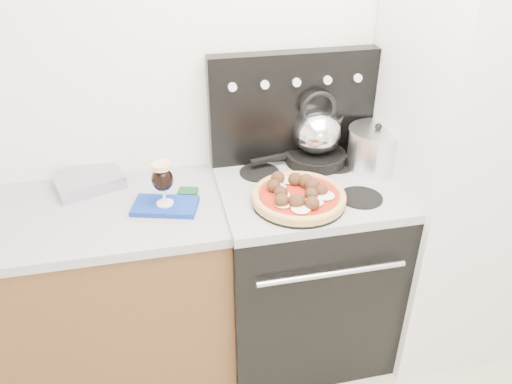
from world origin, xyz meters
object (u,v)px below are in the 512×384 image
object	(u,v)px
fridge	(459,165)
beer_glass	(163,184)
stove_body	(302,271)
stock_pot	(375,150)
oven_mitt	(165,206)
base_cabinet	(62,304)
pizza_pan	(298,202)
tea_kettle	(318,128)
skillet	(316,157)
pizza	(299,195)

from	to	relation	value
fridge	beer_glass	world-z (taller)	fridge
stove_body	stock_pot	distance (m)	0.67
oven_mitt	stock_pot	world-z (taller)	stock_pot
base_cabinet	pizza_pan	world-z (taller)	pizza_pan
fridge	beer_glass	distance (m)	1.31
fridge	tea_kettle	size ratio (longest dim) A/B	7.75
beer_glass	skillet	xyz separation A→B (m)	(0.71, 0.22, -0.07)
skillet	tea_kettle	bearing A→B (deg)	0.00
beer_glass	skillet	size ratio (longest dim) A/B	0.67
fridge	pizza_pan	bearing A→B (deg)	-172.32
fridge	oven_mitt	size ratio (longest dim) A/B	7.39
base_cabinet	pizza_pan	distance (m)	1.15
pizza_pan	pizza	world-z (taller)	pizza
oven_mitt	pizza	size ratio (longest dim) A/B	0.68
beer_glass	skillet	world-z (taller)	beer_glass
tea_kettle	pizza_pan	bearing A→B (deg)	-117.83
beer_glass	pizza_pan	xyz separation A→B (m)	(0.53, -0.11, -0.09)
tea_kettle	skillet	bearing A→B (deg)	0.00
stove_body	pizza_pan	world-z (taller)	pizza_pan
beer_glass	oven_mitt	bearing A→B (deg)	0.00
stove_body	fridge	bearing A→B (deg)	-2.05
beer_glass	tea_kettle	xyz separation A→B (m)	(0.71, 0.22, 0.08)
beer_glass	pizza_pan	distance (m)	0.55
oven_mitt	beer_glass	size ratio (longest dim) A/B	1.37
skillet	stock_pot	xyz separation A→B (m)	(0.24, -0.10, 0.06)
beer_glass	fridge	bearing A→B (deg)	-0.01
stove_body	beer_glass	distance (m)	0.84
fridge	pizza_pan	distance (m)	0.79
fridge	pizza_pan	world-z (taller)	fridge
stove_body	skillet	world-z (taller)	skillet
stove_body	fridge	world-z (taller)	fridge
beer_glass	base_cabinet	bearing A→B (deg)	174.25
pizza_pan	tea_kettle	distance (m)	0.41
stove_body	tea_kettle	xyz separation A→B (m)	(0.10, 0.20, 0.65)
beer_glass	pizza_pan	size ratio (longest dim) A/B	0.50
stove_body	tea_kettle	distance (m)	0.69
base_cabinet	skillet	bearing A→B (deg)	8.11
base_cabinet	oven_mitt	xyz separation A→B (m)	(0.50, -0.05, 0.48)
stock_pot	fridge	bearing A→B (deg)	-17.94
oven_mitt	tea_kettle	distance (m)	0.76
stove_body	pizza_pan	xyz separation A→B (m)	(-0.08, -0.13, 0.49)
skillet	tea_kettle	distance (m)	0.15
beer_glass	tea_kettle	distance (m)	0.75
oven_mitt	beer_glass	distance (m)	0.10
oven_mitt	skillet	size ratio (longest dim) A/B	0.92
pizza_pan	pizza	size ratio (longest dim) A/B	1.00
pizza	tea_kettle	size ratio (longest dim) A/B	1.54
oven_mitt	beer_glass	xyz separation A→B (m)	(0.00, 0.00, 0.10)
base_cabinet	skillet	distance (m)	1.32
pizza_pan	base_cabinet	bearing A→B (deg)	171.38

